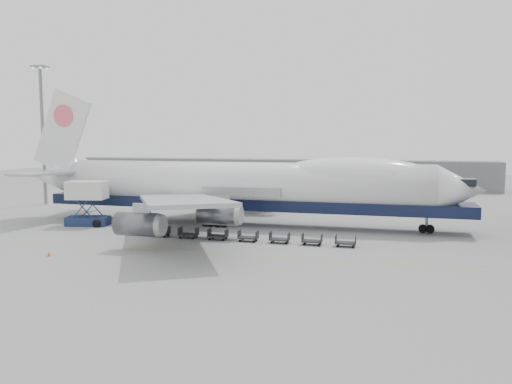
% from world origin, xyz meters
% --- Properties ---
extents(ground, '(260.00, 260.00, 0.00)m').
position_xyz_m(ground, '(0.00, 0.00, 0.00)').
color(ground, gray).
rests_on(ground, ground).
extents(apron_line, '(60.00, 0.15, 0.01)m').
position_xyz_m(apron_line, '(0.00, -6.00, 0.01)').
color(apron_line, gold).
rests_on(apron_line, ground).
extents(hangar, '(110.00, 8.00, 7.00)m').
position_xyz_m(hangar, '(-10.00, 70.00, 3.50)').
color(hangar, slate).
rests_on(hangar, ground).
extents(floodlight_mast, '(2.40, 2.40, 25.43)m').
position_xyz_m(floodlight_mast, '(-42.00, 24.00, 14.27)').
color(floodlight_mast, slate).
rests_on(floodlight_mast, ground).
extents(airliner, '(67.00, 55.30, 19.98)m').
position_xyz_m(airliner, '(0.64, 12.00, 5.62)').
color(airliner, white).
rests_on(airliner, ground).
extents(catering_truck, '(6.17, 4.78, 6.26)m').
position_xyz_m(catering_truck, '(-20.70, 5.65, 3.47)').
color(catering_truck, '#1A294E').
rests_on(catering_truck, ground).
extents(traffic_cone, '(0.35, 0.35, 0.52)m').
position_xyz_m(traffic_cone, '(-13.63, -11.93, 0.25)').
color(traffic_cone, '#DA550B').
rests_on(traffic_cone, ground).
extents(dolly_0, '(2.30, 1.35, 1.30)m').
position_xyz_m(dolly_0, '(-7.24, 0.81, 0.53)').
color(dolly_0, '#2D2D30').
rests_on(dolly_0, ground).
extents(dolly_1, '(2.30, 1.35, 1.30)m').
position_xyz_m(dolly_1, '(-3.42, 0.81, 0.53)').
color(dolly_1, '#2D2D30').
rests_on(dolly_1, ground).
extents(dolly_2, '(2.30, 1.35, 1.30)m').
position_xyz_m(dolly_2, '(0.39, 0.81, 0.53)').
color(dolly_2, '#2D2D30').
rests_on(dolly_2, ground).
extents(dolly_3, '(2.30, 1.35, 1.30)m').
position_xyz_m(dolly_3, '(4.20, 0.81, 0.53)').
color(dolly_3, '#2D2D30').
rests_on(dolly_3, ground).
extents(dolly_4, '(2.30, 1.35, 1.30)m').
position_xyz_m(dolly_4, '(8.02, 0.81, 0.53)').
color(dolly_4, '#2D2D30').
rests_on(dolly_4, ground).
extents(dolly_5, '(2.30, 1.35, 1.30)m').
position_xyz_m(dolly_5, '(11.83, 0.81, 0.53)').
color(dolly_5, '#2D2D30').
rests_on(dolly_5, ground).
extents(dolly_6, '(2.30, 1.35, 1.30)m').
position_xyz_m(dolly_6, '(15.65, 0.81, 0.53)').
color(dolly_6, '#2D2D30').
rests_on(dolly_6, ground).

